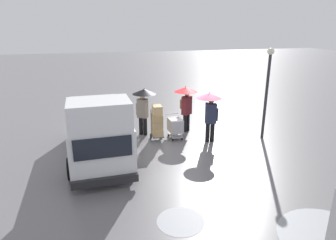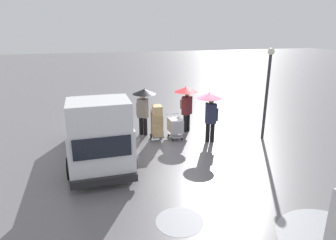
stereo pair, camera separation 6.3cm
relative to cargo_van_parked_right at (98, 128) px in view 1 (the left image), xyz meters
name	(u,v)px [view 1 (the left image)]	position (x,y,z in m)	size (l,w,h in m)	color
ground_plane	(179,136)	(-3.52, -1.46, -1.18)	(90.00, 90.00, 0.00)	slate
slush_patch_near_cluster	(333,240)	(-4.93, 5.91, -1.18)	(2.44, 2.44, 0.01)	#999BA0
slush_patch_under_van	(181,221)	(-1.76, 4.35, -1.18)	(1.21, 1.21, 0.01)	#999BA0
cargo_van_parked_right	(98,128)	(0.00, 0.00, 0.00)	(2.28, 5.38, 2.60)	white
shopping_cart_vendor	(175,126)	(-3.27, -1.20, -0.61)	(0.59, 0.84, 1.02)	#B2B2B7
hand_dolly_boxes	(157,122)	(-2.47, -1.19, -0.34)	(0.54, 0.73, 1.54)	#515156
pedestrian_pink_side	(144,101)	(-2.04, -1.97, 0.41)	(1.04, 1.04, 2.15)	black
pedestrian_black_side	(186,99)	(-3.98, -1.93, 0.39)	(1.04, 1.04, 2.15)	black
pedestrian_white_side	(210,106)	(-4.53, -0.49, 0.39)	(1.04, 1.04, 2.15)	black
street_lamp	(267,85)	(-6.96, -0.24, 1.19)	(0.28, 0.28, 3.86)	#2D2D33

